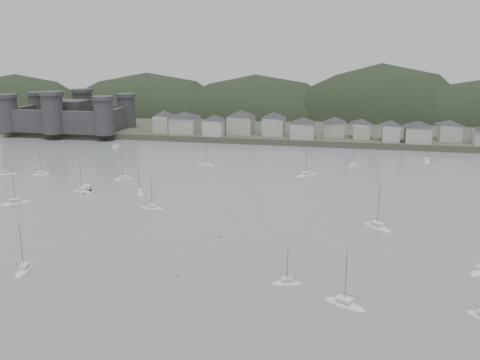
# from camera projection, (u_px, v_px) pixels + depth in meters

# --- Properties ---
(ground) EXTENTS (900.00, 900.00, 0.00)m
(ground) POSITION_uv_depth(u_px,v_px,m) (154.00, 308.00, 97.17)
(ground) COLOR slate
(ground) RESTS_ON ground
(far_shore_land) EXTENTS (900.00, 250.00, 3.00)m
(far_shore_land) POSITION_uv_depth(u_px,v_px,m) (305.00, 113.00, 376.26)
(far_shore_land) COLOR #383D2D
(far_shore_land) RESTS_ON ground
(forested_ridge) EXTENTS (851.55, 103.94, 102.57)m
(forested_ridge) POSITION_uv_depth(u_px,v_px,m) (308.00, 137.00, 354.15)
(forested_ridge) COLOR black
(forested_ridge) RESTS_ON ground
(castle) EXTENTS (66.00, 43.00, 20.00)m
(castle) POSITION_uv_depth(u_px,v_px,m) (69.00, 115.00, 289.59)
(castle) COLOR #333335
(castle) RESTS_ON far_shore_land
(waterfront_town) EXTENTS (451.48, 28.46, 12.92)m
(waterfront_town) POSITION_uv_depth(u_px,v_px,m) (386.00, 128.00, 258.29)
(waterfront_town) COLOR #A2A194
(waterfront_town) RESTS_ON far_shore_land
(moored_fleet) EXTENTS (265.76, 176.73, 13.25)m
(moored_fleet) POSITION_uv_depth(u_px,v_px,m) (220.00, 202.00, 163.49)
(moored_fleet) COLOR silver
(moored_fleet) RESTS_ON ground
(motor_launch_far) EXTENTS (3.94, 7.35, 3.68)m
(motor_launch_far) POSITION_uv_depth(u_px,v_px,m) (87.00, 190.00, 176.40)
(motor_launch_far) COLOR black
(motor_launch_far) RESTS_ON ground
(mooring_buoys) EXTENTS (170.58, 150.53, 0.70)m
(mooring_buoys) POSITION_uv_depth(u_px,v_px,m) (205.00, 217.00, 149.12)
(mooring_buoys) COLOR #B37F3B
(mooring_buoys) RESTS_ON ground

